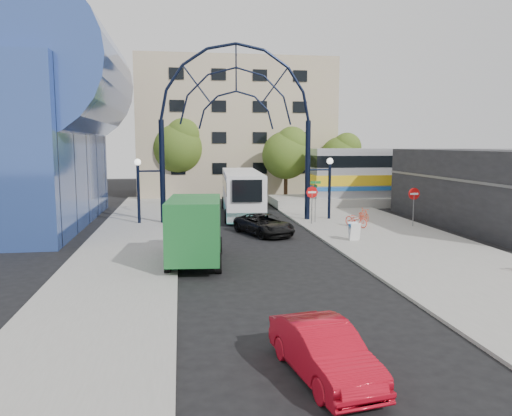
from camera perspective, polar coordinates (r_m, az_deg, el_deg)
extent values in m
plane|color=black|center=(21.01, 2.12, -7.57)|extent=(120.00, 120.00, 0.00)
cube|color=gray|center=(27.22, 17.32, -4.31)|extent=(8.00, 56.00, 0.12)
cube|color=gray|center=(26.62, -14.30, -4.47)|extent=(5.00, 50.00, 0.12)
cylinder|color=black|center=(34.01, -10.65, 4.01)|extent=(0.36, 0.36, 7.00)
cylinder|color=black|center=(35.11, 5.92, 4.20)|extent=(0.36, 0.36, 7.00)
cylinder|color=black|center=(34.22, -13.27, 1.44)|extent=(0.20, 0.20, 4.00)
cylinder|color=black|center=(35.66, 8.38, 1.79)|extent=(0.20, 0.20, 4.00)
sphere|color=white|center=(34.07, -13.38, 5.13)|extent=(0.44, 0.44, 0.44)
sphere|color=white|center=(35.52, 8.45, 5.33)|extent=(0.44, 0.44, 0.44)
cylinder|color=slate|center=(33.34, 6.40, 0.09)|extent=(0.06, 0.06, 2.20)
cylinder|color=red|center=(33.23, 6.43, 1.80)|extent=(0.80, 0.04, 0.80)
cube|color=white|center=(33.20, 6.44, 1.80)|extent=(0.55, 0.02, 0.12)
cylinder|color=slate|center=(33.66, 17.54, -0.14)|extent=(0.06, 0.06, 2.20)
cylinder|color=red|center=(33.55, 17.61, 1.56)|extent=(0.76, 0.04, 0.76)
cube|color=white|center=(33.52, 17.63, 1.55)|extent=(0.55, 0.02, 0.12)
cylinder|color=slate|center=(33.98, 6.80, 0.73)|extent=(0.05, 0.05, 2.80)
cube|color=#146626|center=(33.86, 6.83, 2.92)|extent=(0.70, 0.03, 0.18)
cube|color=#146626|center=(33.88, 6.82, 2.50)|extent=(0.03, 0.70, 0.18)
cube|color=white|center=(27.82, 11.29, -2.70)|extent=(0.55, 0.26, 0.99)
cube|color=white|center=(28.14, 11.04, -2.58)|extent=(0.55, 0.26, 0.99)
cube|color=#1E59A5|center=(27.93, 11.18, -1.97)|extent=(0.55, 0.42, 0.14)
cylinder|color=#324D99|center=(36.18, -22.35, 14.11)|extent=(9.00, 16.00, 9.00)
cube|color=black|center=(36.01, 24.79, 2.05)|extent=(6.00, 16.00, 5.00)
cube|color=tan|center=(55.27, -2.63, 9.00)|extent=(20.00, 12.00, 14.00)
cube|color=gray|center=(48.48, 20.84, 0.95)|extent=(32.00, 5.00, 0.80)
cube|color=#B7B7BC|center=(48.29, 20.97, 3.90)|extent=(25.00, 3.00, 4.20)
cube|color=gold|center=(48.32, 20.94, 3.19)|extent=(25.10, 3.05, 0.90)
cube|color=black|center=(48.25, 21.03, 5.08)|extent=(25.05, 3.05, 1.00)
cube|color=#1E59A5|center=(48.37, 20.90, 2.36)|extent=(25.10, 3.05, 0.35)
cylinder|color=#382314|center=(47.15, 3.41, 2.30)|extent=(0.36, 0.36, 2.52)
sphere|color=#315315|center=(46.98, 3.44, 6.04)|extent=(4.48, 4.48, 4.48)
sphere|color=#315315|center=(46.79, 4.13, 7.40)|extent=(3.08, 3.08, 3.08)
cylinder|color=#382314|center=(50.09, -8.83, 2.73)|extent=(0.36, 0.36, 2.88)
sphere|color=#315315|center=(49.94, -8.91, 6.76)|extent=(5.12, 5.12, 5.12)
sphere|color=#315315|center=(49.64, -8.36, 8.24)|extent=(3.52, 3.52, 3.52)
cylinder|color=#382314|center=(50.65, 9.59, 2.46)|extent=(0.36, 0.36, 2.34)
sphere|color=#315315|center=(50.49, 9.66, 5.69)|extent=(4.16, 4.16, 4.16)
sphere|color=#315315|center=(50.35, 10.34, 6.86)|extent=(2.86, 2.86, 2.86)
cube|color=silver|center=(38.30, -1.66, 1.96)|extent=(3.37, 12.04, 3.00)
cube|color=#52B7AD|center=(38.44, -1.65, 0.12)|extent=(3.40, 12.04, 0.72)
cube|color=black|center=(38.25, -1.66, 2.89)|extent=(3.41, 11.80, 0.93)
cube|color=black|center=(32.26, -1.02, 1.97)|extent=(1.96, 0.27, 1.45)
cube|color=black|center=(44.18, -2.11, 2.48)|extent=(2.49, 0.34, 1.66)
cylinder|color=black|center=(42.05, -3.70, 0.64)|extent=(0.35, 1.01, 0.99)
cylinder|color=black|center=(42.19, -0.20, 0.67)|extent=(0.35, 1.01, 0.99)
cylinder|color=black|center=(34.03, -3.37, -0.95)|extent=(0.35, 1.01, 0.99)
cylinder|color=black|center=(34.20, 0.95, -0.90)|extent=(0.35, 1.01, 0.99)
cube|color=black|center=(24.80, -6.64, -2.90)|extent=(2.31, 2.39, 2.03)
cube|color=black|center=(25.82, -6.53, -1.55)|extent=(1.85, 0.25, 0.92)
cube|color=#1A6329|center=(21.95, -7.05, -2.29)|extent=(2.58, 4.42, 2.58)
cylinder|color=black|center=(24.72, -9.12, -4.33)|extent=(0.32, 0.90, 0.89)
cylinder|color=black|center=(24.60, -4.18, -4.31)|extent=(0.32, 0.90, 0.89)
cylinder|color=black|center=(21.22, -10.05, -6.29)|extent=(0.32, 0.90, 0.89)
cylinder|color=black|center=(21.09, -4.27, -6.28)|extent=(0.32, 0.90, 0.89)
imported|color=black|center=(29.74, 0.94, -1.89)|extent=(3.60, 4.97, 1.26)
imported|color=#B00A1B|center=(12.13, 7.75, -15.87)|extent=(1.99, 4.06, 1.28)
imported|color=#F34330|center=(32.56, 11.39, -1.26)|extent=(1.41, 1.96, 0.98)
imported|color=#E8512E|center=(35.09, 12.22, -0.74)|extent=(0.58, 1.53, 0.90)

